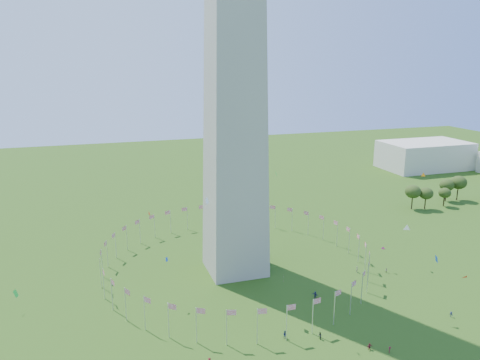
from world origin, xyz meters
The scene contains 5 objects.
flag_ring centered at (0.00, 50.00, 4.50)m, with size 80.24×80.24×9.00m.
gov_building_east_a centered at (150.00, 150.00, 8.00)m, with size 50.00×30.00×16.00m, color beige.
crowd centered at (2.98, 3.05, 0.91)m, with size 97.07×69.29×2.01m.
kites_aloft centered at (8.45, 22.13, 20.13)m, with size 117.93×60.63×33.95m.
tree_line_east centered at (115.26, 85.46, 5.13)m, with size 53.69×16.11×11.33m.
Camera 1 is at (-39.58, -78.10, 63.09)m, focal length 35.00 mm.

